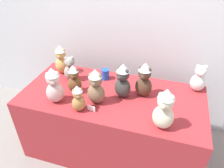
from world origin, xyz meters
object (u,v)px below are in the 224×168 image
at_px(teddy_bear_mocha, 96,87).
at_px(display_table, 112,122).
at_px(teddy_bear_honey, 61,60).
at_px(teddy_bear_cocoa, 144,80).
at_px(teddy_bear_snow, 199,79).
at_px(teddy_bear_charcoal, 123,81).
at_px(teddy_bear_caramel, 78,99).
at_px(teddy_bear_cream, 164,109).
at_px(teddy_bear_blush, 54,86).
at_px(teddy_bear_ash, 70,69).
at_px(party_cup_blue, 105,74).
at_px(teddy_bear_chestnut, 74,79).

bearing_deg(teddy_bear_mocha, display_table, 51.30).
bearing_deg(teddy_bear_honey, teddy_bear_cocoa, -21.54).
height_order(teddy_bear_snow, teddy_bear_mocha, teddy_bear_mocha).
height_order(display_table, teddy_bear_mocha, teddy_bear_mocha).
height_order(teddy_bear_charcoal, teddy_bear_cocoa, same).
bearing_deg(teddy_bear_cocoa, teddy_bear_mocha, -139.60).
relative_size(display_table, teddy_bear_charcoal, 5.05).
relative_size(teddy_bear_charcoal, teddy_bear_caramel, 1.35).
distance_m(teddy_bear_honey, teddy_bear_cream, 1.23).
height_order(teddy_bear_charcoal, teddy_bear_honey, teddy_bear_charcoal).
bearing_deg(teddy_bear_caramel, display_table, 21.31).
height_order(display_table, teddy_bear_cocoa, teddy_bear_cocoa).
bearing_deg(teddy_bear_honey, teddy_bear_snow, -8.88).
bearing_deg(teddy_bear_blush, teddy_bear_cocoa, -6.73).
height_order(teddy_bear_mocha, teddy_bear_cream, teddy_bear_cream).
bearing_deg(display_table, teddy_bear_cocoa, 16.14).
height_order(teddy_bear_blush, teddy_bear_snow, teddy_bear_blush).
bearing_deg(teddy_bear_charcoal, teddy_bear_ash, -169.60).
relative_size(teddy_bear_snow, teddy_bear_caramel, 1.09).
relative_size(teddy_bear_honey, teddy_bear_mocha, 0.95).
bearing_deg(party_cup_blue, teddy_bear_cocoa, -21.43).
bearing_deg(teddy_bear_chestnut, teddy_bear_ash, 109.50).
distance_m(teddy_bear_mocha, teddy_bear_cocoa, 0.44).
bearing_deg(teddy_bear_chestnut, display_table, -6.95).
bearing_deg(teddy_bear_honey, teddy_bear_cream, -36.74).
bearing_deg(party_cup_blue, teddy_bear_mocha, -83.09).
bearing_deg(teddy_bear_chestnut, teddy_bear_cream, -31.17).
bearing_deg(teddy_bear_snow, teddy_bear_cream, -123.34).
bearing_deg(teddy_bear_ash, teddy_bear_honey, 126.99).
xyz_separation_m(teddy_bear_mocha, teddy_bear_cream, (0.59, -0.14, 0.01)).
xyz_separation_m(teddy_bear_charcoal, teddy_bear_mocha, (-0.20, -0.15, -0.00)).
bearing_deg(teddy_bear_cream, teddy_bear_mocha, 177.98).
xyz_separation_m(teddy_bear_blush, party_cup_blue, (0.30, 0.48, -0.11)).
relative_size(teddy_bear_ash, teddy_bear_mocha, 0.79).
distance_m(teddy_bear_caramel, teddy_bear_cocoa, 0.61).
bearing_deg(teddy_bear_caramel, teddy_bear_ash, 89.71).
bearing_deg(teddy_bear_charcoal, teddy_bear_honey, -174.95).
relative_size(teddy_bear_ash, party_cup_blue, 2.42).
bearing_deg(teddy_bear_cocoa, teddy_bear_caramel, -132.92).
height_order(teddy_bear_honey, teddy_bear_blush, teddy_bear_blush).
xyz_separation_m(teddy_bear_chestnut, party_cup_blue, (0.20, 0.30, -0.08)).
xyz_separation_m(teddy_bear_honey, teddy_bear_blush, (0.18, -0.47, 0.01)).
height_order(teddy_bear_honey, teddy_bear_mocha, teddy_bear_mocha).
bearing_deg(display_table, teddy_bear_charcoal, 4.27).
height_order(teddy_bear_cream, teddy_bear_cocoa, teddy_bear_cream).
xyz_separation_m(teddy_bear_honey, teddy_bear_cocoa, (0.91, -0.15, 0.01)).
bearing_deg(display_table, teddy_bear_ash, 165.08).
bearing_deg(teddy_bear_chestnut, party_cup_blue, 40.36).
relative_size(display_table, teddy_bear_blush, 5.00).
distance_m(teddy_bear_honey, teddy_bear_caramel, 0.68).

